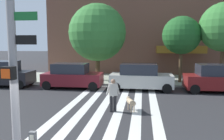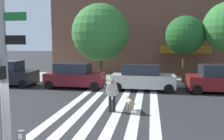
{
  "view_description": "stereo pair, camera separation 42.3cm",
  "coord_description": "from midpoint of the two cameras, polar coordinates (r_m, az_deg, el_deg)",
  "views": [
    {
      "loc": [
        1.92,
        -5.0,
        3.38
      ],
      "look_at": [
        0.26,
        7.4,
        1.91
      ],
      "focal_mm": 36.97,
      "sensor_mm": 36.0,
      "label": 1
    },
    {
      "loc": [
        2.34,
        -4.93,
        3.38
      ],
      "look_at": [
        0.26,
        7.4,
        1.91
      ],
      "focal_mm": 36.97,
      "sensor_mm": 36.0,
      "label": 2
    }
  ],
  "objects": [
    {
      "name": "parked_car_third_in_line",
      "position": [
        16.7,
        6.37,
        -1.81
      ],
      "size": [
        4.48,
        2.01,
        1.89
      ],
      "color": "beige",
      "rests_on": "ground_plane"
    },
    {
      "name": "sidewalk_far",
      "position": [
        21.25,
        1.8,
        -2.25
      ],
      "size": [
        80.0,
        6.0,
        0.15
      ],
      "primitive_type": "cube",
      "color": "#A6AB9A",
      "rests_on": "ground_plane"
    },
    {
      "name": "ground_plane",
      "position": [
        12.11,
        -2.85,
        -9.53
      ],
      "size": [
        160.0,
        160.0,
        0.0
      ],
      "primitive_type": "plane",
      "color": "#2B2B2D"
    },
    {
      "name": "pedestrian_dog_walker",
      "position": [
        11.36,
        -0.81,
        -5.79
      ],
      "size": [
        0.68,
        0.37,
        1.64
      ],
      "color": "black",
      "rests_on": "ground_plane"
    },
    {
      "name": "street_tree_further",
      "position": [
        20.05,
        25.48,
        9.5
      ],
      "size": [
        3.83,
        3.83,
        6.37
      ],
      "color": "#4C3823",
      "rests_on": "sidewalk_far"
    },
    {
      "name": "street_tree_nearest",
      "position": [
        20.05,
        -4.24,
        9.2
      ],
      "size": [
        4.91,
        4.91,
        6.58
      ],
      "color": "#4C3823",
      "rests_on": "sidewalk_far"
    },
    {
      "name": "parked_car_near_curb",
      "position": [
        20.03,
        -26.02,
        -0.94
      ],
      "size": [
        4.62,
        2.1,
        1.99
      ],
      "color": "black",
      "rests_on": "ground_plane"
    },
    {
      "name": "parked_car_behind_first",
      "position": [
        17.56,
        -10.49,
        -1.5
      ],
      "size": [
        4.39,
        1.98,
        1.87
      ],
      "color": "maroon",
      "rests_on": "ground_plane"
    },
    {
      "name": "dog_on_leash",
      "position": [
        11.69,
        3.6,
        -7.88
      ],
      "size": [
        0.54,
        1.02,
        0.65
      ],
      "color": "tan",
      "rests_on": "ground_plane"
    },
    {
      "name": "street_tree_middle",
      "position": [
        19.7,
        16.21,
        8.21
      ],
      "size": [
        3.1,
        3.1,
        5.41
      ],
      "color": "#4C3823",
      "rests_on": "sidewalk_far"
    },
    {
      "name": "crosswalk_stripes",
      "position": [
        12.05,
        -1.32,
        -9.58
      ],
      "size": [
        4.95,
        12.32,
        0.01
      ],
      "color": "silver",
      "rests_on": "ground_plane"
    },
    {
      "name": "traffic_light_pole",
      "position": [
        5.51,
        -25.83,
        7.47
      ],
      "size": [
        0.74,
        0.46,
        5.8
      ],
      "color": "gray",
      "rests_on": "sidewalk_near"
    },
    {
      "name": "parked_car_fourth_in_line",
      "position": [
        17.44,
        24.45,
        -1.98
      ],
      "size": [
        4.79,
        2.12,
        1.92
      ],
      "color": "maroon",
      "rests_on": "ground_plane"
    }
  ]
}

